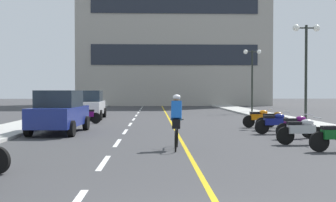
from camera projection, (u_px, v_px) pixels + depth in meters
ground_plane at (166, 120)px, 25.56m from camera, size 140.00×140.00×0.00m
curb_left at (58, 117)px, 28.31m from camera, size 2.40×72.00×0.12m
curb_right at (269, 116)px, 28.81m from camera, size 2.40×72.00×0.12m
lane_dash_1 at (104, 163)px, 10.51m from camera, size 0.14×2.20×0.01m
lane_dash_2 at (117, 143)px, 14.50m from camera, size 0.14×2.20×0.01m
lane_dash_3 at (125, 132)px, 18.50m from camera, size 0.14×2.20×0.01m
lane_dash_4 at (130, 124)px, 22.50m from camera, size 0.14×2.20×0.01m
lane_dash_5 at (134, 119)px, 26.49m from camera, size 0.14×2.20×0.01m
lane_dash_6 at (136, 116)px, 30.49m from camera, size 0.14×2.20×0.01m
lane_dash_7 at (138, 113)px, 34.49m from camera, size 0.14×2.20×0.01m
lane_dash_8 at (140, 110)px, 38.48m from camera, size 0.14×2.20×0.01m
lane_dash_9 at (141, 109)px, 42.48m from camera, size 0.14×2.20×0.01m
lane_dash_10 at (142, 107)px, 46.48m from camera, size 0.14×2.20×0.01m
lane_dash_11 at (143, 106)px, 50.47m from camera, size 0.14×2.20×0.01m
centre_line_yellow at (168, 117)px, 28.57m from camera, size 0.12×66.00×0.01m
office_building at (173, 27)px, 54.29m from camera, size 23.41×9.98×20.18m
street_lamp_mid at (306, 51)px, 22.29m from camera, size 1.46×0.36×5.20m
street_lamp_far at (252, 66)px, 34.04m from camera, size 1.46×0.36×5.03m
parked_car_near at (59, 112)px, 17.83m from camera, size 2.06×4.27×1.82m
parked_car_mid at (89, 105)px, 26.98m from camera, size 2.01×4.24×1.82m
motorcycle_3 at (302, 131)px, 14.04m from camera, size 1.70×0.60×0.92m
motorcycle_4 at (296, 126)px, 15.79m from camera, size 1.67×0.71×0.92m
motorcycle_5 at (275, 123)px, 17.48m from camera, size 1.70×0.60×0.92m
motorcycle_6 at (274, 120)px, 19.00m from camera, size 1.70×0.60×0.92m
motorcycle_7 at (260, 118)px, 20.62m from camera, size 1.70×0.60×0.92m
motorcycle_8 at (85, 115)px, 23.03m from camera, size 1.70×0.60×0.92m
cyclist_rider at (176, 120)px, 12.94m from camera, size 0.43×1.77×1.71m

